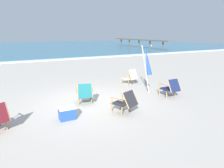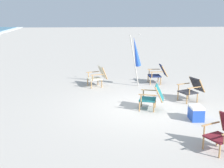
{
  "view_description": "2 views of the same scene",
  "coord_description": "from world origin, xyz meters",
  "views": [
    {
      "loc": [
        -2.52,
        -6.78,
        2.58
      ],
      "look_at": [
        1.1,
        0.28,
        0.53
      ],
      "focal_mm": 32.0,
      "sensor_mm": 36.0,
      "label": 1
    },
    {
      "loc": [
        -9.24,
        1.74,
        3.08
      ],
      "look_at": [
        0.85,
        1.15,
        0.57
      ],
      "focal_mm": 50.0,
      "sensor_mm": 36.0,
      "label": 2
    }
  ],
  "objects": [
    {
      "name": "ground_plane",
      "position": [
        0.0,
        0.0,
        0.0
      ],
      "size": [
        80.0,
        80.0,
        0.0
      ],
      "primitive_type": "plane",
      "color": "#B2AAA0"
    },
    {
      "name": "beach_chair_mid_center",
      "position": [
        0.66,
        -1.53,
        0.42
      ],
      "size": [
        0.82,
        0.92,
        0.78
      ],
      "color": "#28282D",
      "rests_on": "ground"
    },
    {
      "name": "beach_chair_back_left",
      "position": [
        -3.05,
        -1.08,
        0.43
      ],
      "size": [
        0.81,
        0.86,
        0.82
      ],
      "color": "maroon",
      "rests_on": "ground"
    },
    {
      "name": "beach_chair_front_left",
      "position": [
        -0.2,
        -0.05,
        0.43
      ],
      "size": [
        0.75,
        0.86,
        0.8
      ],
      "color": "#196066",
      "rests_on": "ground"
    },
    {
      "name": "beach_chair_far_center",
      "position": [
        3.16,
        -0.91,
        0.42
      ],
      "size": [
        0.6,
        0.76,
        0.79
      ],
      "color": "#19234C",
      "rests_on": "ground"
    },
    {
      "name": "beach_chair_front_right",
      "position": [
        2.8,
        1.57,
        0.43
      ],
      "size": [
        0.76,
        0.85,
        0.81
      ],
      "color": "beige",
      "rests_on": "ground"
    },
    {
      "name": "umbrella_furled_blue",
      "position": [
        2.71,
        0.1,
        1.36
      ],
      "size": [
        0.4,
        0.54,
        2.09
      ],
      "color": "#B7B2A8",
      "rests_on": "ground"
    },
    {
      "name": "cooler_box",
      "position": [
        -1.15,
        -1.09,
        0.2
      ],
      "size": [
        0.49,
        0.35,
        0.4
      ],
      "color": "blue",
      "rests_on": "ground"
    }
  ]
}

